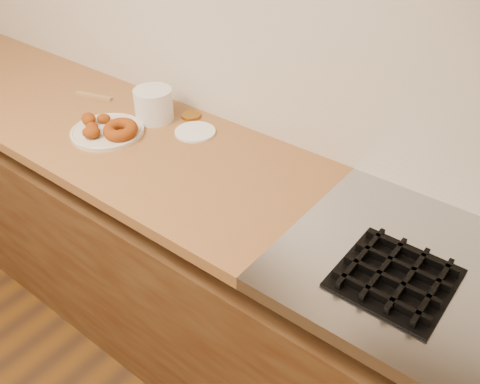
{
  "coord_description": "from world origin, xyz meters",
  "views": [
    {
      "loc": [
        1.03,
        0.71,
        1.79
      ],
      "look_at": [
        0.32,
        1.63,
        0.93
      ],
      "focal_mm": 38.0,
      "sensor_mm": 36.0,
      "label": 1
    }
  ],
  "objects": [
    {
      "name": "plastic_tub",
      "position": [
        -0.23,
        1.82,
        0.96
      ],
      "size": [
        0.17,
        0.17,
        0.11
      ],
      "primitive_type": "cylinder",
      "rotation": [
        0.0,
        0.0,
        0.24
      ],
      "color": "silver",
      "rests_on": "butcher_block"
    },
    {
      "name": "ring_donut",
      "position": [
        -0.22,
        1.65,
        0.93
      ],
      "size": [
        0.16,
        0.16,
        0.05
      ],
      "primitive_type": "torus",
      "rotation": [
        0.1,
        0.0,
        0.38
      ],
      "color": "#933402",
      "rests_on": "donut_plate"
    },
    {
      "name": "base_cabinet",
      "position": [
        0.0,
        1.69,
        0.39
      ],
      "size": [
        3.6,
        0.6,
        0.77
      ],
      "primitive_type": "cube",
      "color": "brown",
      "rests_on": "floor"
    },
    {
      "name": "donut_plate",
      "position": [
        -0.28,
        1.65,
        0.91
      ],
      "size": [
        0.25,
        0.25,
        0.01
      ],
      "primitive_type": "cylinder",
      "color": "beige",
      "rests_on": "butcher_block"
    },
    {
      "name": "tub_lid",
      "position": [
        -0.04,
        1.84,
        0.9
      ],
      "size": [
        0.16,
        0.16,
        0.01
      ],
      "primitive_type": "cylinder",
      "rotation": [
        0.0,
        0.0,
        0.13
      ],
      "color": "white",
      "rests_on": "butcher_block"
    },
    {
      "name": "fried_dough_chunks",
      "position": [
        -0.32,
        1.62,
        0.93
      ],
      "size": [
        0.15,
        0.16,
        0.05
      ],
      "color": "#933402",
      "rests_on": "donut_plate"
    },
    {
      "name": "backsplash",
      "position": [
        0.0,
        1.99,
        1.2
      ],
      "size": [
        3.6,
        0.02,
        0.6
      ],
      "primitive_type": "cube",
      "color": "beige",
      "rests_on": "wall_back"
    },
    {
      "name": "brass_jar_lid",
      "position": [
        -0.13,
        1.91,
        0.91
      ],
      "size": [
        0.09,
        0.09,
        0.01
      ],
      "primitive_type": "cylinder",
      "rotation": [
        0.0,
        0.0,
        -0.41
      ],
      "color": "#A46E22",
      "rests_on": "butcher_block"
    },
    {
      "name": "wooden_utensil",
      "position": [
        -0.54,
        1.8,
        0.91
      ],
      "size": [
        0.16,
        0.07,
        0.01
      ],
      "primitive_type": "cube",
      "rotation": [
        0.0,
        0.0,
        0.31
      ],
      "color": "#9C7B48",
      "rests_on": "butcher_block"
    },
    {
      "name": "butcher_block",
      "position": [
        -0.65,
        1.69,
        0.88
      ],
      "size": [
        2.3,
        0.62,
        0.04
      ],
      "primitive_type": "cube",
      "color": "olive",
      "rests_on": "base_cabinet"
    }
  ]
}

